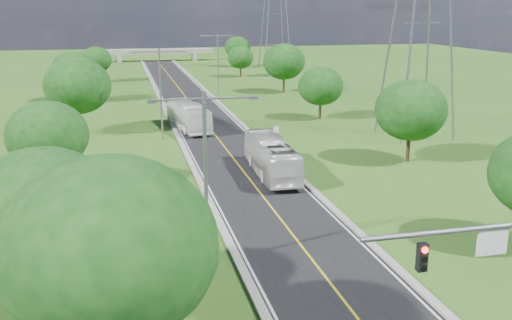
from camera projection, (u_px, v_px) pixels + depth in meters
The scene contains 24 objects.
ground at pixel (198, 113), 79.03m from camera, with size 260.00×260.00×0.00m, color #2B5517.
road at pixel (192, 106), 84.66m from camera, with size 8.00×150.00×0.06m, color black.
curb_left at pixel (164, 106), 83.69m from camera, with size 0.50×150.00×0.22m, color gray.
curb_right at pixel (221, 104), 85.59m from camera, with size 0.50×150.00×0.22m, color gray.
speed_limit_sign at pixel (276, 133), 59.11m from camera, with size 0.55×0.09×2.40m.
overpass at pixel (157, 52), 153.53m from camera, with size 30.00×3.00×3.20m.
streetlight_near_left at pixel (205, 165), 31.06m from camera, with size 5.90×0.25×10.00m.
streetlight_mid_left at pixel (160, 86), 62.05m from camera, with size 5.90×0.25×10.00m.
streetlight_far_right at pixel (218, 58), 95.73m from camera, with size 5.90×0.25×10.00m.
power_tower_near at pixel (422, 9), 61.53m from camera, with size 9.00×6.40×28.00m.
power_tower_far at pixel (275, 8), 132.86m from camera, with size 9.00×6.40×28.00m.
tree_la at pixel (43, 214), 25.69m from camera, with size 7.14×7.14×8.30m.
tree_lb at pixel (47, 135), 44.19m from camera, with size 6.30×6.30×7.33m.
tree_lc at pixel (78, 86), 64.83m from camera, with size 7.56×7.56×8.79m.
tree_ld at pixel (74, 70), 87.08m from camera, with size 6.72×6.72×7.82m.
tree_le at pixel (96, 60), 110.34m from camera, with size 5.88×5.88×6.84m.
tree_lf at pixel (109, 248), 20.57m from camera, with size 7.98×7.98×9.28m.
tree_rb at pixel (411, 110), 53.16m from camera, with size 6.72×6.72×7.82m.
tree_rc at pixel (321, 86), 73.75m from camera, with size 5.88×5.88×6.84m.
tree_rd at pixel (284, 62), 96.50m from camera, with size 7.14×7.14×8.30m.
tree_re at pixel (240, 57), 118.80m from camera, with size 5.46×5.46×6.35m.
tree_rf at pixel (237, 48), 138.20m from camera, with size 6.30×6.30×7.33m.
bus_outbound at pixel (271, 157), 49.52m from camera, with size 2.70×11.52×3.21m, color silver.
bus_inbound at pixel (188, 116), 68.26m from camera, with size 2.67×11.41×3.18m, color white.
Camera 1 is at (-10.26, -17.74, 14.31)m, focal length 40.00 mm.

